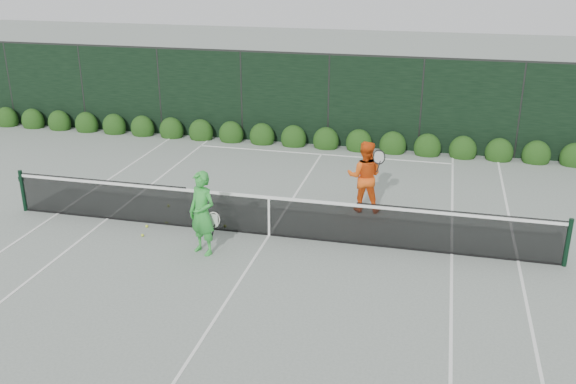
# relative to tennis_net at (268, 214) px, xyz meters

# --- Properties ---
(ground) EXTENTS (80.00, 80.00, 0.00)m
(ground) POSITION_rel_tennis_net_xyz_m (0.02, 0.00, -0.53)
(ground) COLOR gray
(ground) RESTS_ON ground
(tennis_net) EXTENTS (12.90, 0.10, 1.07)m
(tennis_net) POSITION_rel_tennis_net_xyz_m (0.00, 0.00, 0.00)
(tennis_net) COLOR black
(tennis_net) RESTS_ON ground
(player_woman) EXTENTS (0.80, 0.69, 1.86)m
(player_woman) POSITION_rel_tennis_net_xyz_m (-1.13, -1.19, 0.40)
(player_woman) COLOR green
(player_woman) RESTS_ON ground
(player_man) EXTENTS (0.96, 0.73, 1.82)m
(player_man) POSITION_rel_tennis_net_xyz_m (1.94, 2.04, 0.38)
(player_man) COLOR #FA5B15
(player_man) RESTS_ON ground
(court_lines) EXTENTS (11.03, 23.83, 0.01)m
(court_lines) POSITION_rel_tennis_net_xyz_m (0.02, 0.00, -0.53)
(court_lines) COLOR white
(court_lines) RESTS_ON ground
(windscreen_fence) EXTENTS (32.00, 21.07, 3.06)m
(windscreen_fence) POSITION_rel_tennis_net_xyz_m (0.02, -2.71, 0.98)
(windscreen_fence) COLOR black
(windscreen_fence) RESTS_ON ground
(hedge_row) EXTENTS (31.66, 0.65, 0.94)m
(hedge_row) POSITION_rel_tennis_net_xyz_m (0.02, 7.15, -0.30)
(hedge_row) COLOR #15350E
(hedge_row) RESTS_ON ground
(tennis_balls) EXTENTS (1.89, 1.89, 0.07)m
(tennis_balls) POSITION_rel_tennis_net_xyz_m (-2.47, 0.06, -0.50)
(tennis_balls) COLOR #CDE733
(tennis_balls) RESTS_ON ground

